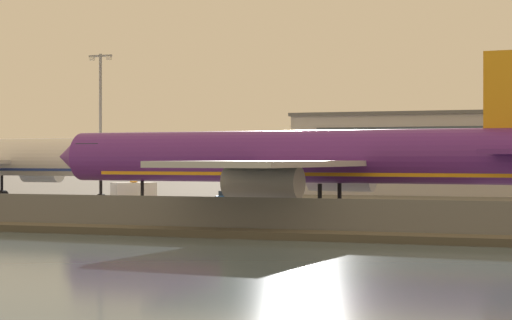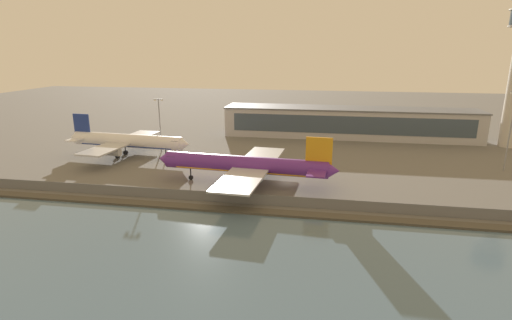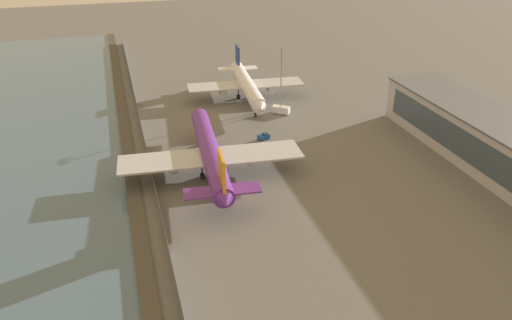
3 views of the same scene
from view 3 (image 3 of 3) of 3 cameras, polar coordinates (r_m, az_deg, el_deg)
The scene contains 8 objects.
ground_plane at distance 108.81m, azimuth -2.79°, elevation -3.70°, with size 500.00×500.00×0.00m, color #66635E.
shoreline_seawall at distance 106.61m, azimuth -13.60°, elevation -5.07°, with size 320.00×3.00×0.50m.
perimeter_fence at distance 106.22m, azimuth -11.24°, elevation -4.30°, with size 280.00×0.10×2.48m.
cargo_jet_purple at distance 114.46m, azimuth -5.24°, elevation 0.82°, with size 48.58×41.99×13.63m.
passenger_jet_white at distance 158.92m, azimuth -1.09°, elevation 8.59°, with size 43.62×37.21×13.58m.
baggage_tug at distance 132.74m, azimuth 0.89°, elevation 2.70°, with size 2.43×3.52×1.80m.
ops_van at distance 149.74m, azimuth 2.82°, elevation 5.78°, with size 4.89×5.37×2.48m.
apron_light_mast_apron_east at distance 152.20m, azimuth 2.90°, elevation 9.76°, with size 3.20×0.40×18.20m.
Camera 3 is at (91.04, -21.14, 55.71)m, focal length 35.00 mm.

